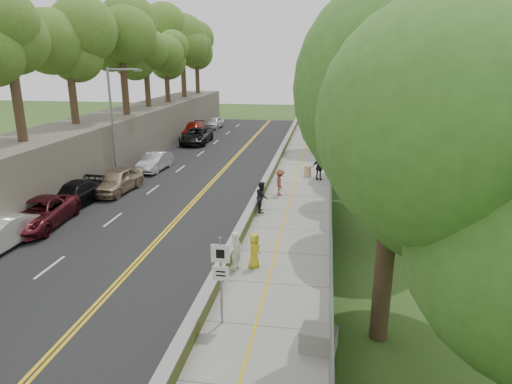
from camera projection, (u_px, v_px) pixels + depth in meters
name	position (u px, v px, depth m)	size (l,w,h in m)	color
ground	(214.00, 280.00, 18.46)	(140.00, 140.00, 0.00)	#33511E
road	(191.00, 180.00, 33.45)	(11.20, 66.00, 0.04)	black
sidewalk	(300.00, 184.00, 32.28)	(4.20, 66.00, 0.05)	gray
jersey_barrier	(268.00, 179.00, 32.54)	(0.42, 66.00, 0.60)	gold
rock_embankment	(86.00, 150.00, 34.08)	(5.00, 66.00, 4.00)	#595147
chainlink_fence	(330.00, 172.00, 31.69)	(0.04, 66.00, 2.00)	slate
trees_embankment	(79.00, 29.00, 31.57)	(6.40, 66.00, 13.00)	#537B27
trees_fenceside	(371.00, 84.00, 29.63)	(7.00, 66.00, 14.00)	#48812D
streetlight	(115.00, 117.00, 31.93)	(2.52, 0.22, 8.00)	gray
signpost	(221.00, 271.00, 14.89)	(0.62, 0.09, 3.10)	gray
construction_barrel	(308.00, 171.00, 34.02)	(0.52, 0.52, 0.85)	orange
concrete_block	(319.00, 339.00, 13.92)	(1.08, 0.81, 0.72)	gray
car_2	(39.00, 213.00, 23.98)	(2.48, 5.37, 1.49)	#55161E
car_3	(72.00, 195.00, 27.20)	(1.99, 4.89, 1.42)	black
car_4	(117.00, 180.00, 30.07)	(1.89, 4.70, 1.60)	tan
car_5	(155.00, 162.00, 35.88)	(1.49, 4.26, 1.40)	silver
car_6	(196.00, 136.00, 46.96)	(2.62, 5.68, 1.58)	black
car_7	(192.00, 130.00, 50.77)	(2.20, 5.42, 1.57)	maroon
car_8	(214.00, 123.00, 56.94)	(1.69, 4.19, 1.43)	silver
painter_0	(254.00, 250.00, 19.31)	(0.75, 0.49, 1.54)	yellow
painter_1	(236.00, 251.00, 19.04)	(0.62, 0.41, 1.70)	silver
painter_2	(262.00, 197.00, 26.23)	(0.87, 0.68, 1.79)	black
painter_3	(280.00, 182.00, 29.35)	(1.11, 0.64, 1.71)	brown
person_far	(319.00, 168.00, 32.95)	(1.07, 0.44, 1.82)	black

